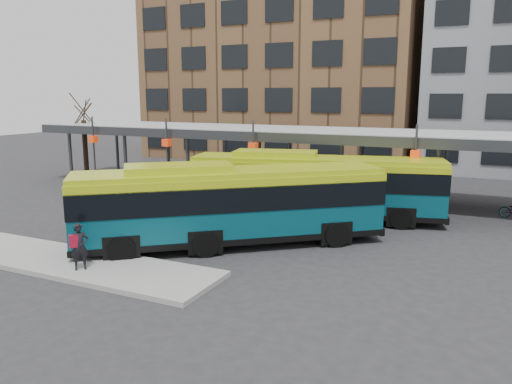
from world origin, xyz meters
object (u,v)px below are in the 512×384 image
at_px(bus_front, 229,203).
at_px(pedestrian, 79,246).
at_px(tree, 85,147).
at_px(bus_rear, 315,184).

distance_m(bus_front, pedestrian, 6.21).
height_order(tree, pedestrian, tree).
bearing_deg(tree, bus_rear, -12.69).
height_order(bus_front, bus_rear, bus_front).
distance_m(bus_front, bus_rear, 6.17).
xyz_separation_m(tree, bus_front, (17.74, -10.31, -0.61)).
bearing_deg(tree, bus_front, -30.15).
bearing_deg(pedestrian, bus_front, 11.20).
xyz_separation_m(tree, pedestrian, (14.61, -15.60, -1.41)).
distance_m(bus_rear, pedestrian, 12.25).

